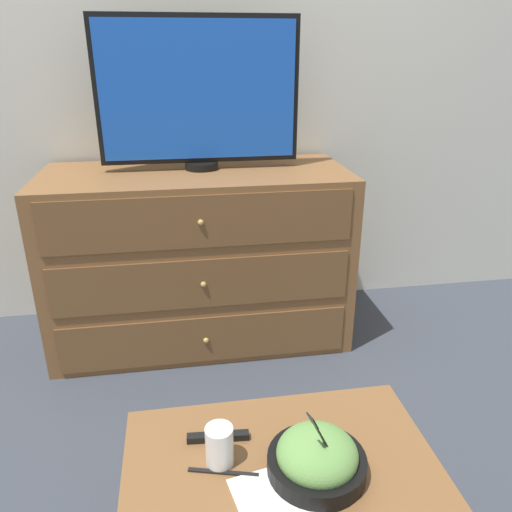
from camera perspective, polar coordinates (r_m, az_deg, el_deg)
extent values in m
plane|color=#383D47|center=(2.77, -7.50, -5.31)|extent=(12.00, 12.00, 0.00)
cube|color=silver|center=(2.47, -9.17, 22.65)|extent=(12.00, 0.05, 2.60)
cube|color=brown|center=(2.31, -6.48, -0.10)|extent=(1.33, 0.57, 0.80)
cube|color=brown|center=(2.18, -5.74, -9.50)|extent=(1.22, 0.01, 0.21)
sphere|color=tan|center=(2.18, -5.73, -9.58)|extent=(0.02, 0.02, 0.02)
cube|color=brown|center=(2.05, -6.03, -3.18)|extent=(1.22, 0.01, 0.21)
sphere|color=tan|center=(2.05, -6.02, -3.25)|extent=(0.02, 0.02, 0.02)
cube|color=brown|center=(1.95, -6.35, 3.88)|extent=(1.22, 0.01, 0.21)
sphere|color=tan|center=(1.94, -6.34, 3.83)|extent=(0.02, 0.02, 0.02)
cylinder|color=black|center=(2.23, -6.23, 10.25)|extent=(0.14, 0.14, 0.03)
cube|color=black|center=(2.19, -6.60, 18.22)|extent=(0.84, 0.04, 0.59)
cube|color=blue|center=(2.17, -6.57, 18.18)|extent=(0.80, 0.01, 0.55)
cube|color=brown|center=(1.26, 3.04, -23.19)|extent=(0.73, 0.49, 0.02)
cylinder|color=brown|center=(1.54, -12.20, -23.76)|extent=(0.04, 0.04, 0.38)
cylinder|color=brown|center=(1.62, 13.49, -20.92)|extent=(0.04, 0.04, 0.38)
cylinder|color=black|center=(1.23, 6.93, -22.55)|extent=(0.23, 0.23, 0.04)
ellipsoid|color=#66994C|center=(1.21, 7.00, -21.54)|extent=(0.18, 0.18, 0.10)
cube|color=black|center=(1.16, 7.98, -20.54)|extent=(0.08, 0.04, 0.16)
cube|color=black|center=(1.09, 6.48, -18.20)|extent=(0.03, 0.03, 0.03)
cylinder|color=beige|center=(1.24, -4.17, -21.50)|extent=(0.06, 0.06, 0.06)
cylinder|color=white|center=(1.23, -4.20, -20.85)|extent=(0.07, 0.07, 0.10)
cube|color=white|center=(1.19, 2.24, -25.97)|extent=(0.20, 0.20, 0.00)
cube|color=black|center=(1.24, -3.76, -23.45)|extent=(0.16, 0.05, 0.01)
cube|color=black|center=(1.31, -4.36, -19.90)|extent=(0.15, 0.03, 0.02)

